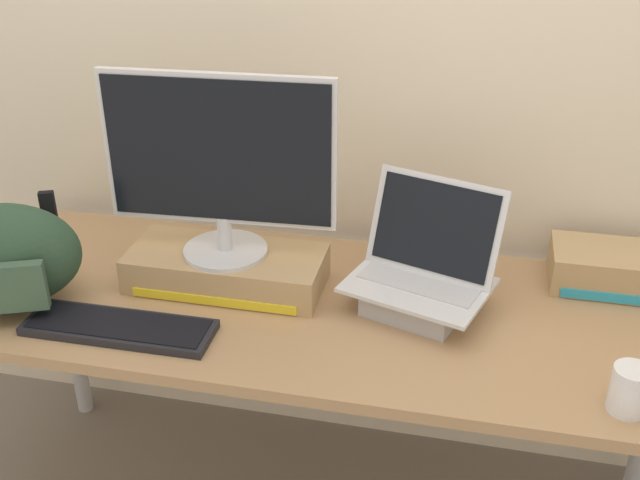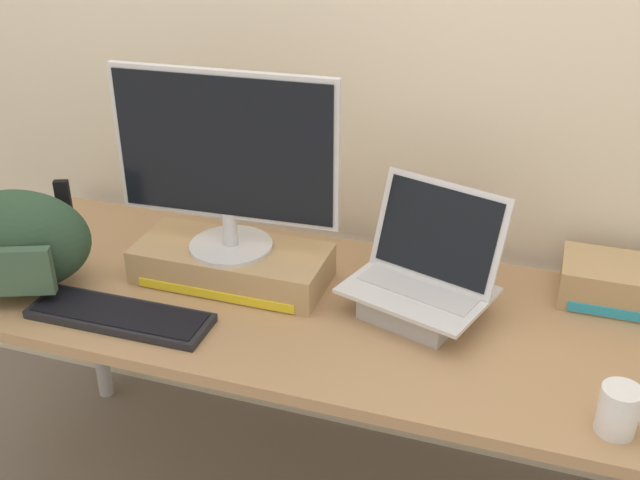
% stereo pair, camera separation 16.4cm
% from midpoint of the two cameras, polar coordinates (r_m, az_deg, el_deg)
% --- Properties ---
extents(back_wall, '(7.00, 0.10, 2.60)m').
position_cam_midpoint_polar(back_wall, '(2.09, 0.41, 15.19)').
color(back_wall, beige).
rests_on(back_wall, ground).
extents(desk, '(1.91, 0.70, 0.73)m').
position_cam_midpoint_polar(desk, '(1.94, -2.43, -6.58)').
color(desk, '#A87F56').
rests_on(desk, ground).
extents(toner_box_yellow, '(0.50, 0.22, 0.09)m').
position_cam_midpoint_polar(toner_box_yellow, '(1.99, -9.28, -2.15)').
color(toner_box_yellow, tan).
rests_on(toner_box_yellow, desk).
extents(desktop_monitor, '(0.56, 0.21, 0.46)m').
position_cam_midpoint_polar(desktop_monitor, '(1.86, -9.97, 5.55)').
color(desktop_monitor, silver).
rests_on(desktop_monitor, toner_box_yellow).
extents(open_laptop, '(0.39, 0.34, 0.31)m').
position_cam_midpoint_polar(open_laptop, '(1.87, 4.97, -3.34)').
color(open_laptop, '#ADADB2').
rests_on(open_laptop, desk).
extents(external_keyboard, '(0.45, 0.14, 0.02)m').
position_cam_midpoint_polar(external_keyboard, '(1.88, -17.12, -6.27)').
color(external_keyboard, black).
rests_on(external_keyboard, desk).
extents(messenger_backpack, '(0.41, 0.31, 0.27)m').
position_cam_midpoint_polar(messenger_backpack, '(2.02, -24.60, -1.21)').
color(messenger_backpack, '#28422D').
rests_on(messenger_backpack, desk).
extents(coffee_mug, '(0.12, 0.08, 0.10)m').
position_cam_midpoint_polar(coffee_mug, '(1.64, 19.43, -10.53)').
color(coffee_mug, silver).
rests_on(coffee_mug, desk).
extents(plush_toy, '(0.09, 0.09, 0.09)m').
position_cam_midpoint_polar(plush_toy, '(2.35, -22.58, 0.95)').
color(plush_toy, '#2393CC').
rests_on(plush_toy, desk).
extents(toner_box_cyan, '(0.32, 0.18, 0.10)m').
position_cam_midpoint_polar(toner_box_cyan, '(2.06, 18.96, -2.09)').
color(toner_box_cyan, tan).
rests_on(toner_box_cyan, desk).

